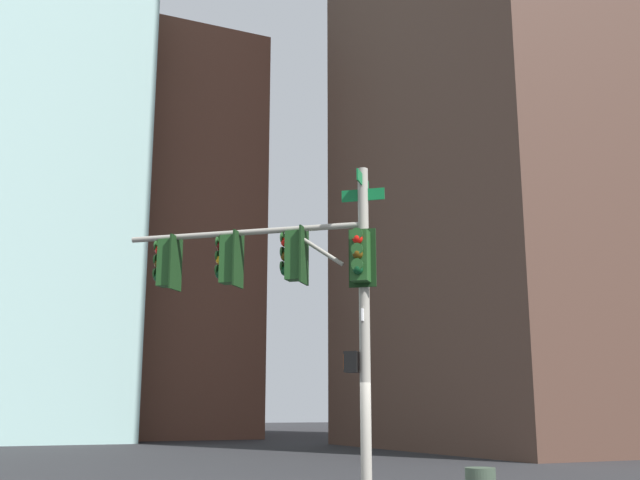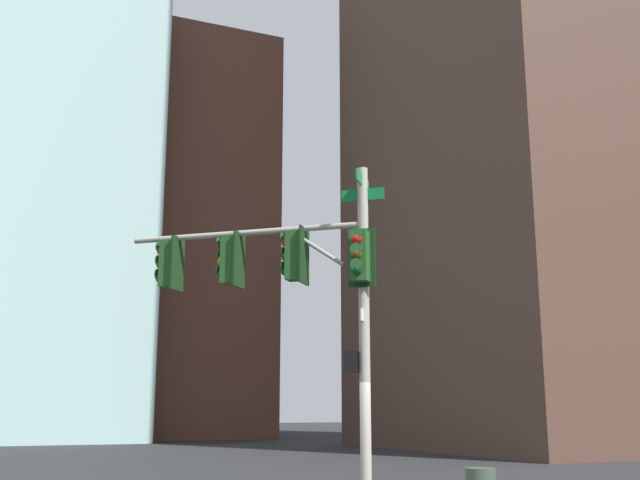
# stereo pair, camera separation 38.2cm
# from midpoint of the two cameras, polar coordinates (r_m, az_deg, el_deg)

# --- Properties ---
(signal_pole_assembly) EXTENTS (3.95, 4.26, 6.76)m
(signal_pole_assembly) POSITION_cam_midpoint_polar(r_m,az_deg,el_deg) (15.51, -1.47, -2.93)
(signal_pole_assembly) COLOR #9E998C
(signal_pole_assembly) RESTS_ON ground_plane
(building_brick_midblock) EXTENTS (21.66, 14.15, 29.76)m
(building_brick_midblock) POSITION_cam_midpoint_polar(r_m,az_deg,el_deg) (63.97, -12.07, -0.53)
(building_brick_midblock) COLOR brown
(building_brick_midblock) RESTS_ON ground_plane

